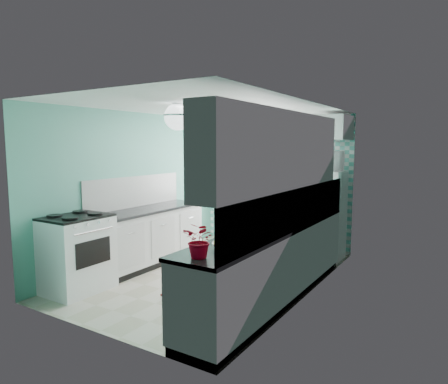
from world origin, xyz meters
The scene contains 26 objects.
floor centered at (0.00, 0.00, -0.01)m, with size 3.00×4.40×0.02m, color beige.
ceiling centered at (0.00, 0.00, 2.51)m, with size 3.00×4.40×0.02m, color white.
wall_back centered at (0.00, 2.21, 1.25)m, with size 3.00×0.02×2.50m, color #5AAB96.
wall_front centered at (0.00, -2.21, 1.25)m, with size 3.00×0.02×2.50m, color #5AAB96.
wall_left centered at (-1.51, 0.00, 1.25)m, with size 0.02×4.40×2.50m, color #5AAB96.
wall_right centered at (1.51, 0.00, 1.25)m, with size 0.02×4.40×2.50m, color #5AAB96.
accent_wall centered at (0.00, 2.19, 1.25)m, with size 3.00×0.01×2.50m, color #65C3B5.
window centered at (-0.35, 2.16, 1.55)m, with size 1.04×0.05×1.44m.
backsplash_right centered at (1.49, -0.40, 1.20)m, with size 0.02×3.60×0.51m, color white.
backsplash_left centered at (-1.49, -0.07, 1.20)m, with size 0.02×2.15×0.51m, color white.
upper_cabinets_right centered at (1.33, -0.60, 1.90)m, with size 0.33×3.20×0.90m, color silver.
upper_cabinet_fridge centered at (1.30, 1.83, 2.25)m, with size 0.40×0.74×0.40m, color silver.
ceiling_light centered at (0.00, -0.80, 2.32)m, with size 0.34×0.34×0.35m.
base_cabinets_right centered at (1.20, -0.40, 0.45)m, with size 0.60×3.60×0.90m, color white.
countertop_right centered at (1.19, -0.40, 0.92)m, with size 0.63×3.60×0.04m, color black.
base_cabinets_left centered at (-1.20, -0.07, 0.45)m, with size 0.60×2.15×0.90m, color white.
countertop_left centered at (-1.19, -0.07, 0.92)m, with size 0.63×2.15×0.04m, color black.
fridge centered at (1.11, 1.78, 0.77)m, with size 0.67×0.67×1.53m.
stove centered at (-1.20, -1.49, 0.53)m, with size 0.67×0.84×1.01m.
sink centered at (1.20, 0.70, 0.93)m, with size 0.43×0.36×0.53m.
rug centered at (0.23, -0.49, 0.01)m, with size 0.76×1.09×0.02m, color maroon.
dish_towel centered at (0.89, 0.15, 0.48)m, with size 0.02×0.27×0.41m, color teal.
fruit_bowl centered at (1.20, -1.59, 0.97)m, with size 0.25×0.25×0.06m, color silver.
potted_plant centered at (1.20, -2.00, 1.11)m, with size 0.30×0.26×0.33m, color #B2301E.
soap_bottle centered at (1.25, 0.98, 1.03)m, with size 0.08×0.08×0.17m, color #ADC4CD.
microwave centered at (1.11, 1.78, 1.70)m, with size 0.60×0.41×0.33m, color white.
Camera 1 is at (3.25, -4.89, 1.96)m, focal length 32.00 mm.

